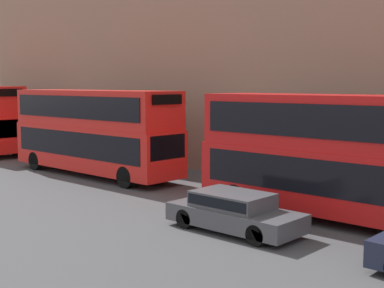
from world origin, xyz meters
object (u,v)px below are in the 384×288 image
at_px(bus_second_in_queue, 94,129).
at_px(pedestrian, 69,148).
at_px(car_hatchback, 234,210).
at_px(bus_leading, 349,153).

relative_size(bus_second_in_queue, pedestrian, 6.13).
bearing_deg(car_hatchback, bus_leading, -33.00).
bearing_deg(pedestrian, bus_leading, -96.06).
bearing_deg(bus_leading, pedestrian, 83.94).
height_order(car_hatchback, pedestrian, pedestrian).
bearing_deg(bus_leading, bus_second_in_queue, 90.00).
relative_size(car_hatchback, pedestrian, 2.53).
distance_m(bus_leading, bus_second_in_queue, 14.03).
bearing_deg(car_hatchback, bus_second_in_queue, 73.96).
bearing_deg(bus_second_in_queue, pedestrian, 68.69).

